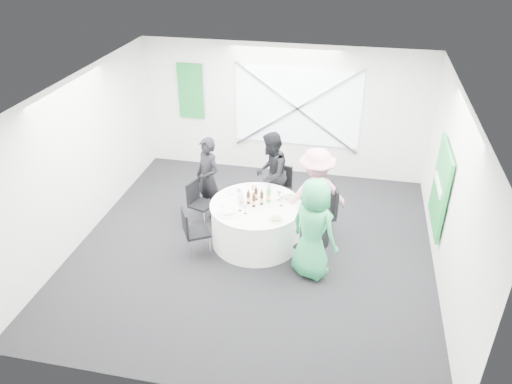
% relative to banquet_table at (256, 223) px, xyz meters
% --- Properties ---
extents(floor, '(6.00, 6.00, 0.00)m').
position_rel_banquet_table_xyz_m(floor, '(0.00, -0.20, -0.38)').
color(floor, black).
rests_on(floor, ground).
extents(ceiling, '(6.00, 6.00, 0.00)m').
position_rel_banquet_table_xyz_m(ceiling, '(0.00, -0.20, 2.42)').
color(ceiling, white).
rests_on(ceiling, wall_back).
extents(wall_back, '(6.00, 0.00, 6.00)m').
position_rel_banquet_table_xyz_m(wall_back, '(0.00, 2.80, 1.02)').
color(wall_back, silver).
rests_on(wall_back, floor).
extents(wall_front, '(6.00, 0.00, 6.00)m').
position_rel_banquet_table_xyz_m(wall_front, '(0.00, -3.20, 1.02)').
color(wall_front, silver).
rests_on(wall_front, floor).
extents(wall_left, '(0.00, 6.00, 6.00)m').
position_rel_banquet_table_xyz_m(wall_left, '(-3.00, -0.20, 1.02)').
color(wall_left, silver).
rests_on(wall_left, floor).
extents(wall_right, '(0.00, 6.00, 6.00)m').
position_rel_banquet_table_xyz_m(wall_right, '(3.00, -0.20, 1.02)').
color(wall_right, silver).
rests_on(wall_right, floor).
extents(window_panel, '(2.60, 0.03, 1.60)m').
position_rel_banquet_table_xyz_m(window_panel, '(0.30, 2.76, 1.12)').
color(window_panel, white).
rests_on(window_panel, wall_back).
extents(window_brace_a, '(2.63, 0.05, 1.84)m').
position_rel_banquet_table_xyz_m(window_brace_a, '(0.30, 2.72, 1.12)').
color(window_brace_a, silver).
rests_on(window_brace_a, window_panel).
extents(window_brace_b, '(2.63, 0.05, 1.84)m').
position_rel_banquet_table_xyz_m(window_brace_b, '(0.30, 2.72, 1.12)').
color(window_brace_b, silver).
rests_on(window_brace_b, window_panel).
extents(green_banner, '(0.55, 0.04, 1.20)m').
position_rel_banquet_table_xyz_m(green_banner, '(-2.00, 2.75, 1.32)').
color(green_banner, '#167128').
rests_on(green_banner, wall_back).
extents(green_sign, '(0.05, 1.20, 1.40)m').
position_rel_banquet_table_xyz_m(green_sign, '(2.94, 0.40, 0.82)').
color(green_sign, '#188835').
rests_on(green_sign, wall_right).
extents(banquet_table, '(1.56, 1.56, 0.76)m').
position_rel_banquet_table_xyz_m(banquet_table, '(0.00, 0.00, 0.00)').
color(banquet_table, white).
rests_on(banquet_table, floor).
extents(chair_back, '(0.47, 0.48, 0.88)m').
position_rel_banquet_table_xyz_m(chair_back, '(0.23, 1.19, 0.13)').
color(chair_back, black).
rests_on(chair_back, floor).
extents(chair_back_left, '(0.48, 0.48, 0.83)m').
position_rel_banquet_table_xyz_m(chair_back_left, '(-1.16, 0.39, 0.10)').
color(chair_back_left, black).
rests_on(chair_back_left, floor).
extents(chair_back_right, '(0.59, 0.58, 1.01)m').
position_rel_banquet_table_xyz_m(chair_back_right, '(1.16, 0.39, 0.22)').
color(chair_back_right, black).
rests_on(chair_back_right, floor).
extents(chair_front_right, '(0.54, 0.54, 0.88)m').
position_rel_banquet_table_xyz_m(chair_front_right, '(1.07, -0.58, 0.13)').
color(chair_front_right, black).
rests_on(chair_front_right, floor).
extents(chair_front_left, '(0.55, 0.54, 0.87)m').
position_rel_banquet_table_xyz_m(chair_front_left, '(-0.96, -0.57, 0.13)').
color(chair_front_left, black).
rests_on(chair_front_left, floor).
extents(person_man_back_left, '(0.68, 0.63, 1.55)m').
position_rel_banquet_table_xyz_m(person_man_back_left, '(-1.05, 0.72, 0.40)').
color(person_man_back_left, black).
rests_on(person_man_back_left, floor).
extents(person_man_back, '(0.48, 0.81, 1.62)m').
position_rel_banquet_table_xyz_m(person_man_back, '(0.06, 1.04, 0.43)').
color(person_man_back, black).
rests_on(person_man_back, floor).
extents(person_woman_pink, '(1.21, 0.87, 1.70)m').
position_rel_banquet_table_xyz_m(person_woman_pink, '(0.96, 0.37, 0.47)').
color(person_woman_pink, pink).
rests_on(person_woman_pink, floor).
extents(person_woman_green, '(0.98, 0.89, 1.68)m').
position_rel_banquet_table_xyz_m(person_woman_green, '(1.04, -0.66, 0.46)').
color(person_woman_green, '#2B9E5B').
rests_on(person_woman_green, floor).
extents(plate_back, '(0.26, 0.26, 0.01)m').
position_rel_banquet_table_xyz_m(plate_back, '(0.05, 0.49, 0.39)').
color(plate_back, white).
rests_on(plate_back, banquet_table).
extents(plate_back_left, '(0.25, 0.25, 0.01)m').
position_rel_banquet_table_xyz_m(plate_back_left, '(-0.49, 0.34, 0.39)').
color(plate_back_left, white).
rests_on(plate_back_left, banquet_table).
extents(plate_back_right, '(0.30, 0.30, 0.04)m').
position_rel_banquet_table_xyz_m(plate_back_right, '(0.53, 0.30, 0.40)').
color(plate_back_right, white).
rests_on(plate_back_right, banquet_table).
extents(plate_front_right, '(0.26, 0.26, 0.04)m').
position_rel_banquet_table_xyz_m(plate_front_right, '(0.42, -0.41, 0.40)').
color(plate_front_right, white).
rests_on(plate_front_right, banquet_table).
extents(plate_front_left, '(0.27, 0.27, 0.01)m').
position_rel_banquet_table_xyz_m(plate_front_left, '(-0.41, -0.42, 0.39)').
color(plate_front_left, white).
rests_on(plate_front_left, banquet_table).
extents(napkin, '(0.19, 0.18, 0.04)m').
position_rel_banquet_table_xyz_m(napkin, '(-0.37, -0.41, 0.42)').
color(napkin, white).
rests_on(napkin, plate_front_left).
extents(beer_bottle_a, '(0.06, 0.06, 0.27)m').
position_rel_banquet_table_xyz_m(beer_bottle_a, '(-0.13, 0.01, 0.48)').
color(beer_bottle_a, '#3B190A').
rests_on(beer_bottle_a, banquet_table).
extents(beer_bottle_b, '(0.06, 0.06, 0.27)m').
position_rel_banquet_table_xyz_m(beer_bottle_b, '(-0.03, 0.15, 0.48)').
color(beer_bottle_b, '#3B190A').
rests_on(beer_bottle_b, banquet_table).
extents(beer_bottle_c, '(0.06, 0.06, 0.28)m').
position_rel_banquet_table_xyz_m(beer_bottle_c, '(0.09, 0.02, 0.49)').
color(beer_bottle_c, '#3B190A').
rests_on(beer_bottle_c, banquet_table).
extents(beer_bottle_d, '(0.06, 0.06, 0.26)m').
position_rel_banquet_table_xyz_m(beer_bottle_d, '(-0.02, -0.07, 0.48)').
color(beer_bottle_d, '#3B190A').
rests_on(beer_bottle_d, banquet_table).
extents(green_water_bottle, '(0.08, 0.08, 0.31)m').
position_rel_banquet_table_xyz_m(green_water_bottle, '(0.19, 0.13, 0.50)').
color(green_water_bottle, green).
rests_on(green_water_bottle, banquet_table).
extents(clear_water_bottle, '(0.08, 0.08, 0.31)m').
position_rel_banquet_table_xyz_m(clear_water_bottle, '(-0.23, -0.10, 0.50)').
color(clear_water_bottle, white).
rests_on(clear_water_bottle, banquet_table).
extents(wine_glass_a, '(0.07, 0.07, 0.17)m').
position_rel_banquet_table_xyz_m(wine_glass_a, '(-0.34, 0.16, 0.50)').
color(wine_glass_a, white).
rests_on(wine_glass_a, banquet_table).
extents(wine_glass_b, '(0.07, 0.07, 0.17)m').
position_rel_banquet_table_xyz_m(wine_glass_b, '(0.43, 0.05, 0.50)').
color(wine_glass_b, white).
rests_on(wine_glass_b, banquet_table).
extents(wine_glass_c, '(0.07, 0.07, 0.17)m').
position_rel_banquet_table_xyz_m(wine_glass_c, '(-0.22, -0.25, 0.50)').
color(wine_glass_c, white).
rests_on(wine_glass_c, banquet_table).
extents(wine_glass_d, '(0.07, 0.07, 0.17)m').
position_rel_banquet_table_xyz_m(wine_glass_d, '(-0.12, 0.32, 0.50)').
color(wine_glass_d, white).
rests_on(wine_glass_d, banquet_table).
extents(wine_glass_e, '(0.07, 0.07, 0.17)m').
position_rel_banquet_table_xyz_m(wine_glass_e, '(-0.11, -0.32, 0.50)').
color(wine_glass_e, white).
rests_on(wine_glass_e, banquet_table).
extents(wine_glass_f, '(0.07, 0.07, 0.17)m').
position_rel_banquet_table_xyz_m(wine_glass_f, '(0.35, 0.22, 0.50)').
color(wine_glass_f, white).
rests_on(wine_glass_f, banquet_table).
extents(fork_a, '(0.10, 0.13, 0.01)m').
position_rel_banquet_table_xyz_m(fork_a, '(-0.55, -0.17, 0.38)').
color(fork_a, silver).
rests_on(fork_a, banquet_table).
extents(knife_a, '(0.11, 0.12, 0.01)m').
position_rel_banquet_table_xyz_m(knife_a, '(-0.31, -0.48, 0.38)').
color(knife_a, silver).
rests_on(knife_a, banquet_table).
extents(fork_b, '(0.09, 0.14, 0.01)m').
position_rel_banquet_table_xyz_m(fork_b, '(0.56, 0.12, 0.38)').
color(fork_b, silver).
rests_on(fork_b, banquet_table).
extents(knife_b, '(0.08, 0.14, 0.01)m').
position_rel_banquet_table_xyz_m(knife_b, '(0.43, 0.39, 0.38)').
color(knife_b, silver).
rests_on(knife_b, banquet_table).
extents(fork_c, '(0.10, 0.13, 0.01)m').
position_rel_banquet_table_xyz_m(fork_c, '(0.35, -0.46, 0.38)').
color(fork_c, silver).
rests_on(fork_c, banquet_table).
extents(knife_c, '(0.12, 0.12, 0.01)m').
position_rel_banquet_table_xyz_m(knife_c, '(0.51, -0.27, 0.38)').
color(knife_c, silver).
rests_on(knife_c, banquet_table).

